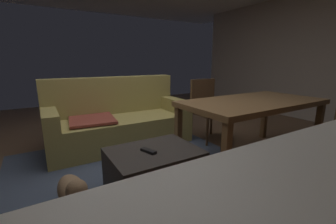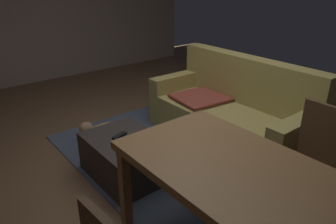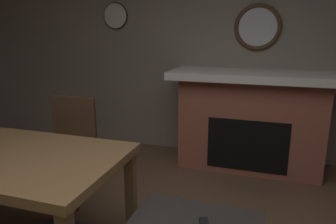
{
  "view_description": "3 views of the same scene",
  "coord_description": "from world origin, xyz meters",
  "views": [
    {
      "loc": [
        -1.04,
        -2.24,
        1.2
      ],
      "look_at": [
        -0.04,
        -0.59,
        0.76
      ],
      "focal_mm": 23.8,
      "sensor_mm": 36.0,
      "label": 1
    },
    {
      "loc": [
        2.14,
        -1.87,
        1.83
      ],
      "look_at": [
        0.55,
        -0.59,
        0.94
      ],
      "focal_mm": 33.71,
      "sensor_mm": 36.0,
      "label": 2
    },
    {
      "loc": [
        -0.52,
        1.06,
        1.53
      ],
      "look_at": [
        0.01,
        -0.59,
        1.09
      ],
      "focal_mm": 33.79,
      "sensor_mm": 36.0,
      "label": 3
    }
  ],
  "objects": [
    {
      "name": "area_rug",
      "position": [
        -0.17,
        0.11,
        0.01
      ],
      "size": [
        2.6,
        2.0,
        0.01
      ],
      "primitive_type": "cube",
      "color": "#3D475B",
      "rests_on": "ground"
    },
    {
      "name": "dining_table",
      "position": [
        1.22,
        -0.5,
        0.66
      ],
      "size": [
        1.76,
        0.9,
        0.74
      ],
      "color": "brown",
      "rests_on": "ground"
    },
    {
      "name": "couch",
      "position": [
        -0.03,
        0.83,
        0.34
      ],
      "size": [
        1.97,
        0.87,
        0.97
      ],
      "color": "#9E8E4C",
      "rests_on": "ground"
    },
    {
      "name": "tv_remote",
      "position": [
        -0.23,
        -0.56,
        0.42
      ],
      "size": [
        0.1,
        0.17,
        0.02
      ],
      "primitive_type": "cube",
      "rotation": [
        0.0,
        0.0,
        0.32
      ],
      "color": "black",
      "rests_on": "ottoman_coffee_table"
    },
    {
      "name": "ottoman_coffee_table",
      "position": [
        -0.17,
        -0.54,
        0.2
      ],
      "size": [
        0.8,
        0.61,
        0.41
      ],
      "primitive_type": "cube",
      "color": "#2D2826",
      "rests_on": "ground"
    },
    {
      "name": "dining_chair_south",
      "position": [
        1.23,
        -1.34,
        0.52
      ],
      "size": [
        0.47,
        0.47,
        0.93
      ],
      "color": "#513823",
      "rests_on": "ground"
    },
    {
      "name": "small_dog",
      "position": [
        -0.87,
        -0.45,
        0.17
      ],
      "size": [
        0.24,
        0.52,
        0.3
      ],
      "color": "#8C6B4C",
      "rests_on": "ground"
    },
    {
      "name": "floor",
      "position": [
        0.0,
        0.0,
        0.0
      ],
      "size": [
        9.15,
        9.15,
        0.0
      ],
      "primitive_type": "plane",
      "color": "brown"
    },
    {
      "name": "dining_chair_north",
      "position": [
        1.22,
        0.35,
        0.52
      ],
      "size": [
        0.46,
        0.46,
        0.93
      ],
      "color": "#513823",
      "rests_on": "ground"
    },
    {
      "name": "potted_plant",
      "position": [
        2.41,
        1.1,
        0.24
      ],
      "size": [
        0.29,
        0.29,
        0.45
      ],
      "color": "brown",
      "rests_on": "ground"
    },
    {
      "name": "wall_right_window_side",
      "position": [
        3.81,
        0.0,
        1.27
      ],
      "size": [
        0.12,
        6.14,
        2.54
      ],
      "primitive_type": "cube",
      "color": "#B2A59B",
      "rests_on": "ground"
    }
  ]
}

